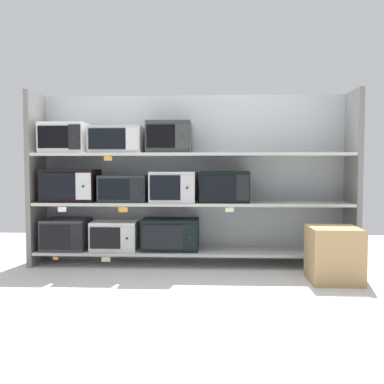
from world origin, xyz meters
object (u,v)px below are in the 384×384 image
(microwave_8, at_px, (117,140))
(microwave_1, at_px, (115,235))
(microwave_3, at_px, (71,185))
(microwave_6, at_px, (224,187))
(microwave_4, at_px, (124,188))
(microwave_7, at_px, (65,138))
(microwave_2, at_px, (171,234))
(microwave_9, at_px, (169,138))
(microwave_0, at_px, (67,234))
(shipping_carton, at_px, (334,254))
(microwave_5, at_px, (173,187))

(microwave_8, bearing_deg, microwave_1, 179.83)
(microwave_3, relative_size, microwave_6, 1.10)
(microwave_4, relative_size, microwave_7, 1.06)
(microwave_2, height_order, microwave_4, microwave_4)
(microwave_9, bearing_deg, microwave_0, -179.98)
(microwave_0, height_order, microwave_7, microwave_7)
(microwave_2, xyz_separation_m, microwave_6, (0.54, -0.00, 0.49))
(microwave_2, relative_size, microwave_4, 1.21)
(microwave_3, bearing_deg, microwave_9, 0.02)
(microwave_9, bearing_deg, microwave_3, -179.98)
(microwave_4, relative_size, microwave_8, 0.91)
(microwave_9, bearing_deg, shipping_carton, -21.89)
(microwave_5, height_order, microwave_7, microwave_7)
(microwave_5, bearing_deg, microwave_7, 179.99)
(microwave_6, distance_m, microwave_7, 1.68)
(microwave_1, height_order, microwave_7, microwave_7)
(microwave_0, height_order, microwave_6, microwave_6)
(microwave_7, distance_m, microwave_8, 0.53)
(microwave_1, distance_m, microwave_4, 0.49)
(microwave_1, height_order, microwave_8, microwave_8)
(microwave_1, bearing_deg, microwave_3, -179.97)
(microwave_1, height_order, microwave_4, microwave_4)
(microwave_4, bearing_deg, microwave_9, 0.03)
(microwave_1, relative_size, microwave_3, 0.86)
(microwave_0, xyz_separation_m, microwave_1, (0.50, 0.00, -0.01))
(microwave_1, bearing_deg, microwave_9, 0.01)
(microwave_5, bearing_deg, microwave_6, 0.01)
(microwave_5, distance_m, microwave_6, 0.51)
(microwave_0, xyz_separation_m, shipping_carton, (2.55, -0.60, -0.07))
(microwave_3, distance_m, microwave_4, 0.55)
(microwave_2, height_order, microwave_7, microwave_7)
(microwave_0, relative_size, microwave_5, 0.97)
(microwave_3, height_order, microwave_4, microwave_3)
(microwave_1, bearing_deg, microwave_2, -0.01)
(microwave_3, height_order, microwave_7, microwave_7)
(microwave_8, height_order, shipping_carton, microwave_8)
(microwave_0, bearing_deg, shipping_carton, -13.16)
(microwave_2, relative_size, microwave_3, 1.06)
(microwave_4, xyz_separation_m, microwave_7, (-0.59, 0.00, 0.51))
(microwave_0, relative_size, microwave_9, 1.00)
(microwave_4, xyz_separation_m, microwave_6, (1.01, -0.00, 0.02))
(microwave_1, distance_m, microwave_5, 0.78)
(microwave_0, bearing_deg, microwave_7, 3.32)
(microwave_8, xyz_separation_m, shipping_carton, (2.01, -0.60, -1.03))
(microwave_2, relative_size, microwave_8, 1.10)
(microwave_0, relative_size, microwave_7, 0.98)
(microwave_2, distance_m, microwave_4, 0.66)
(microwave_3, bearing_deg, microwave_8, 0.02)
(microwave_1, relative_size, shipping_carton, 0.97)
(microwave_0, distance_m, microwave_2, 1.07)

